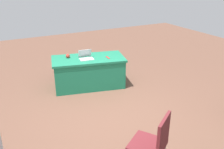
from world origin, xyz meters
TOP-DOWN VIEW (x-y plane):
  - ground_plane at (0.00, 0.00)m, footprint 14.40×14.40m
  - table_foreground at (-0.26, -1.56)m, footprint 1.86×1.20m
  - chair_tucked_left at (0.10, 1.53)m, footprint 0.61×0.61m
  - laptop_silver at (-0.19, -1.51)m, footprint 0.35×0.33m
  - yarn_ball at (0.17, -1.78)m, footprint 0.10×0.10m
  - scissors_red at (-0.68, -1.35)m, footprint 0.04×0.18m

SIDE VIEW (x-z plane):
  - ground_plane at x=0.00m, z-range 0.00..0.00m
  - table_foreground at x=-0.26m, z-range 0.00..0.73m
  - chair_tucked_left at x=0.10m, z-range 0.07..1.04m
  - scissors_red at x=-0.68m, z-range 0.73..0.73m
  - laptop_silver at x=-0.19m, z-range 0.66..0.87m
  - yarn_ball at x=0.17m, z-range 0.73..0.82m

